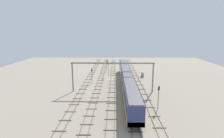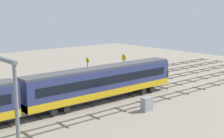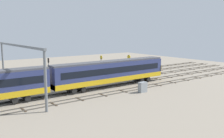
{
  "view_description": "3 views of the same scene",
  "coord_description": "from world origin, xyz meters",
  "px_view_note": "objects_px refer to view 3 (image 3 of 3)",
  "views": [
    {
      "loc": [
        -62.96,
        -0.77,
        16.36
      ],
      "look_at": [
        6.29,
        0.34,
        2.08
      ],
      "focal_mm": 28.86,
      "sensor_mm": 36.0,
      "label": 1
    },
    {
      "loc": [
        -26.52,
        -38.05,
        12.77
      ],
      "look_at": [
        5.74,
        -0.22,
        3.43
      ],
      "focal_mm": 51.76,
      "sensor_mm": 36.0,
      "label": 2
    },
    {
      "loc": [
        -26.53,
        -40.96,
        10.32
      ],
      "look_at": [
        3.1,
        -1.2,
        2.76
      ],
      "focal_mm": 39.45,
      "sensor_mm": 36.0,
      "label": 3
    }
  ],
  "objects_px": {
    "speed_sign_mid_trackside": "(129,62)",
    "relay_cabinet": "(143,87)",
    "train": "(52,80)",
    "speed_sign_near_foreground": "(101,65)",
    "overhead_gantry": "(19,56)",
    "signal_light_trackside_departure": "(49,67)"
  },
  "relations": [
    {
      "from": "speed_sign_mid_trackside",
      "to": "relay_cabinet",
      "type": "relative_size",
      "value": 2.8
    },
    {
      "from": "train",
      "to": "speed_sign_near_foreground",
      "type": "relative_size",
      "value": 9.39
    },
    {
      "from": "train",
      "to": "overhead_gantry",
      "type": "height_order",
      "value": "overhead_gantry"
    },
    {
      "from": "overhead_gantry",
      "to": "relay_cabinet",
      "type": "height_order",
      "value": "overhead_gantry"
    },
    {
      "from": "signal_light_trackside_departure",
      "to": "relay_cabinet",
      "type": "distance_m",
      "value": 20.16
    },
    {
      "from": "speed_sign_near_foreground",
      "to": "speed_sign_mid_trackside",
      "type": "bearing_deg",
      "value": 5.96
    },
    {
      "from": "train",
      "to": "signal_light_trackside_departure",
      "type": "bearing_deg",
      "value": 70.45
    },
    {
      "from": "train",
      "to": "relay_cabinet",
      "type": "bearing_deg",
      "value": -26.92
    },
    {
      "from": "relay_cabinet",
      "to": "speed_sign_near_foreground",
      "type": "bearing_deg",
      "value": 89.73
    },
    {
      "from": "speed_sign_near_foreground",
      "to": "speed_sign_mid_trackside",
      "type": "relative_size",
      "value": 1.08
    },
    {
      "from": "speed_sign_near_foreground",
      "to": "relay_cabinet",
      "type": "xyz_separation_m",
      "value": [
        -0.06,
        -12.72,
        -2.5
      ]
    },
    {
      "from": "speed_sign_near_foreground",
      "to": "signal_light_trackside_departure",
      "type": "xyz_separation_m",
      "value": [
        -9.62,
        4.88,
        -0.15
      ]
    },
    {
      "from": "speed_sign_mid_trackside",
      "to": "relay_cabinet",
      "type": "distance_m",
      "value": 16.2
    },
    {
      "from": "train",
      "to": "speed_sign_near_foreground",
      "type": "height_order",
      "value": "speed_sign_near_foreground"
    },
    {
      "from": "overhead_gantry",
      "to": "train",
      "type": "bearing_deg",
      "value": -46.84
    },
    {
      "from": "speed_sign_mid_trackside",
      "to": "relay_cabinet",
      "type": "bearing_deg",
      "value": -121.86
    },
    {
      "from": "overhead_gantry",
      "to": "speed_sign_mid_trackside",
      "type": "relative_size",
      "value": 4.57
    },
    {
      "from": "speed_sign_near_foreground",
      "to": "relay_cabinet",
      "type": "distance_m",
      "value": 12.96
    },
    {
      "from": "signal_light_trackside_departure",
      "to": "relay_cabinet",
      "type": "xyz_separation_m",
      "value": [
        9.56,
        -17.6,
        -2.35
      ]
    },
    {
      "from": "train",
      "to": "speed_sign_mid_trackside",
      "type": "xyz_separation_m",
      "value": [
        21.85,
        6.8,
        0.7
      ]
    },
    {
      "from": "overhead_gantry",
      "to": "speed_sign_near_foreground",
      "type": "bearing_deg",
      "value": 5.96
    },
    {
      "from": "signal_light_trackside_departure",
      "to": "speed_sign_near_foreground",
      "type": "bearing_deg",
      "value": -26.88
    }
  ]
}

